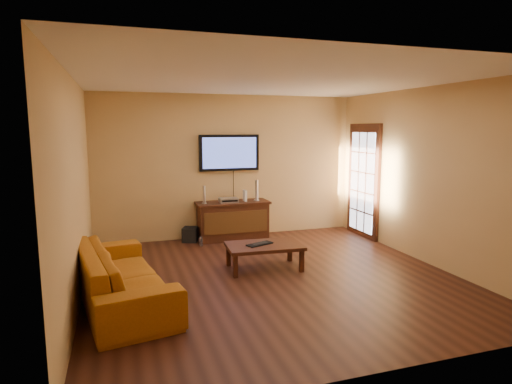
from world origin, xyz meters
name	(u,v)px	position (x,y,z in m)	size (l,w,h in m)	color
ground_plane	(273,277)	(0.00, 0.00, 0.00)	(5.00, 5.00, 0.00)	black
room_walls	(259,155)	(0.00, 0.62, 1.69)	(5.00, 5.00, 5.00)	tan
french_door	(363,182)	(2.46, 1.70, 1.05)	(0.07, 1.02, 2.22)	black
media_console	(233,220)	(0.01, 2.23, 0.36)	(1.37, 0.52, 0.71)	black
television	(229,153)	(0.01, 2.45, 1.62)	(1.15, 0.08, 0.68)	black
coffee_table	(264,247)	(0.00, 0.40, 0.33)	(1.14, 0.73, 0.37)	black
sofa	(121,266)	(-2.02, -0.22, 0.45)	(2.28, 0.67, 0.89)	#A65B12
speaker_left	(204,195)	(-0.54, 2.20, 0.86)	(0.09, 0.09, 0.33)	silver
speaker_right	(257,191)	(0.47, 2.21, 0.89)	(0.11, 0.11, 0.39)	silver
av_receiver	(228,200)	(-0.08, 2.22, 0.75)	(0.34, 0.24, 0.08)	silver
game_console	(245,196)	(0.25, 2.24, 0.82)	(0.04, 0.15, 0.21)	white
subwoofer	(190,234)	(-0.79, 2.29, 0.13)	(0.26, 0.26, 0.26)	black
bottle	(201,242)	(-0.67, 1.88, 0.09)	(0.06, 0.06, 0.18)	white
keyboard	(260,244)	(-0.07, 0.40, 0.38)	(0.43, 0.28, 0.02)	black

